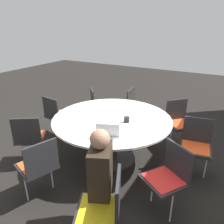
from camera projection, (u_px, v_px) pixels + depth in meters
name	position (u px, v px, depth m)	size (l,w,h in m)	color
ground_plane	(112.00, 157.00, 3.79)	(16.00, 16.00, 0.00)	black
conference_table	(112.00, 125.00, 3.56)	(1.90, 1.90, 0.75)	#333333
chair_0	(105.00, 206.00, 2.11)	(0.57, 0.56, 0.87)	#262628
chair_1	(168.00, 174.00, 2.55)	(0.59, 0.60, 0.87)	#262628
chair_2	(196.00, 143.00, 3.22)	(0.48, 0.50, 0.87)	#262628
chair_3	(179.00, 120.00, 3.99)	(0.61, 0.61, 0.87)	#262628
chair_4	(136.00, 105.00, 4.70)	(0.46, 0.44, 0.87)	#262628
chair_5	(98.00, 104.00, 4.76)	(0.61, 0.60, 0.87)	#262628
chair_6	(57.00, 113.00, 4.26)	(0.47, 0.49, 0.87)	#262628
chair_7	(30.00, 135.00, 3.43)	(0.59, 0.60, 0.87)	#262628
chair_8	(39.00, 164.00, 2.74)	(0.55, 0.54, 0.87)	#262628
person_0	(99.00, 173.00, 2.26)	(0.42, 0.35, 1.22)	#2D2319
laptop	(108.00, 132.00, 2.93)	(0.36, 0.39, 0.21)	silver
coffee_cup	(127.00, 120.00, 3.33)	(0.09, 0.09, 0.09)	black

